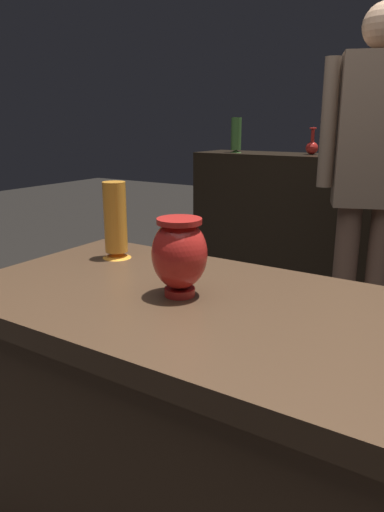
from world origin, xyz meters
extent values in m
cube|color=#422D1E|center=(0.00, 0.00, 0.38)|extent=(1.10, 0.59, 0.75)
cube|color=#422D1E|center=(0.00, 0.00, 0.78)|extent=(1.20, 0.64, 0.05)
cylinder|color=red|center=(-0.06, -0.01, 0.81)|extent=(0.07, 0.07, 0.02)
ellipsoid|color=red|center=(-0.06, -0.01, 0.90)|extent=(0.13, 0.13, 0.16)
cylinder|color=red|center=(-0.06, -0.01, 0.98)|extent=(0.10, 0.10, 0.01)
cone|color=orange|center=(-0.40, 0.16, 0.81)|extent=(0.09, 0.09, 0.02)
cylinder|color=orange|center=(-0.40, 0.16, 0.92)|extent=(0.07, 0.07, 0.21)
cone|color=#477A38|center=(-1.04, 2.15, 1.00)|extent=(0.08, 0.08, 0.02)
cylinder|color=#477A38|center=(-1.04, 2.15, 1.12)|extent=(0.07, 0.07, 0.22)
sphere|color=red|center=(-0.52, 2.22, 1.03)|extent=(0.08, 0.08, 0.08)
cylinder|color=red|center=(-0.52, 2.22, 1.11)|extent=(0.02, 0.02, 0.09)
torus|color=red|center=(-0.52, 2.22, 1.16)|extent=(0.05, 0.05, 0.01)
cylinder|color=brown|center=(0.12, 1.39, 0.41)|extent=(0.11, 0.11, 0.83)
cylinder|color=brown|center=(-0.02, 1.33, 0.41)|extent=(0.11, 0.11, 0.83)
cube|color=#846B56|center=(0.05, 1.36, 1.15)|extent=(0.36, 0.28, 0.65)
cylinder|color=#846B56|center=(-0.14, 1.29, 1.19)|extent=(0.07, 0.07, 0.56)
camera|label=1|loc=(0.52, -0.87, 1.19)|focal=33.18mm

